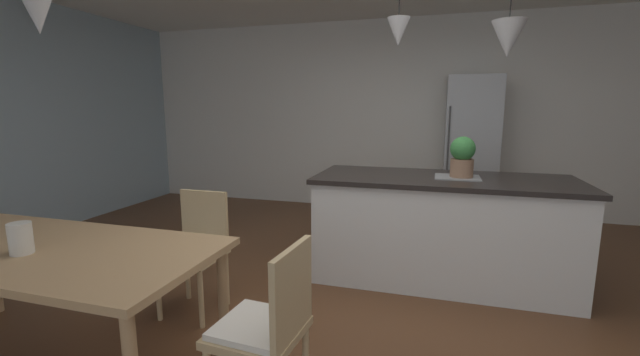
{
  "coord_description": "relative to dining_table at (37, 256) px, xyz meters",
  "views": [
    {
      "loc": [
        0.44,
        -2.63,
        1.47
      ],
      "look_at": [
        -0.33,
        -0.05,
        1.0
      ],
      "focal_mm": 22.43,
      "sensor_mm": 36.0,
      "label": 1
    }
  ],
  "objects": [
    {
      "name": "ground_plane",
      "position": [
        1.67,
        1.05,
        -0.68
      ],
      "size": [
        10.0,
        8.4,
        0.04
      ],
      "primitive_type": "cube",
      "color": "brown"
    },
    {
      "name": "wall_back_kitchen",
      "position": [
        1.67,
        4.31,
        0.69
      ],
      "size": [
        10.0,
        0.12,
        2.7
      ],
      "primitive_type": "cube",
      "color": "white",
      "rests_on": "ground_plane"
    },
    {
      "name": "dining_table",
      "position": [
        0.0,
        0.0,
        0.0
      ],
      "size": [
        2.02,
        0.9,
        0.72
      ],
      "color": "tan",
      "rests_on": "ground_plane"
    },
    {
      "name": "chair_kitchen_end",
      "position": [
        1.38,
        -0.0,
        -0.19
      ],
      "size": [
        0.43,
        0.43,
        0.87
      ],
      "color": "tan",
      "rests_on": "ground_plane"
    },
    {
      "name": "chair_far_right",
      "position": [
        0.46,
        0.82,
        -0.19
      ],
      "size": [
        0.4,
        0.4,
        0.87
      ],
      "color": "tan",
      "rests_on": "ground_plane"
    },
    {
      "name": "kitchen_island",
      "position": [
        2.17,
        1.88,
        -0.2
      ],
      "size": [
        2.13,
        0.89,
        0.91
      ],
      "color": "silver",
      "rests_on": "ground_plane"
    },
    {
      "name": "refrigerator",
      "position": [
        2.51,
        3.91,
        0.28
      ],
      "size": [
        0.65,
        0.67,
        1.87
      ],
      "color": "#B2B5B7",
      "rests_on": "ground_plane"
    },
    {
      "name": "pendant_over_table",
      "position": [
        0.13,
        0.07,
        1.32
      ],
      "size": [
        0.21,
        0.21,
        0.86
      ],
      "color": "black"
    },
    {
      "name": "pendant_over_island_main",
      "position": [
        1.75,
        1.88,
        1.43
      ],
      "size": [
        0.19,
        0.19,
        0.72
      ],
      "color": "black"
    },
    {
      "name": "pendant_over_island_aux",
      "position": [
        2.58,
        1.88,
        1.33
      ],
      "size": [
        0.26,
        0.26,
        0.84
      ],
      "color": "black"
    },
    {
      "name": "potted_plant_on_island",
      "position": [
        2.3,
        1.88,
        0.42
      ],
      "size": [
        0.2,
        0.2,
        0.34
      ],
      "color": "#8C664C",
      "rests_on": "kitchen_island"
    },
    {
      "name": "vase_on_dining_table",
      "position": [
        0.05,
        -0.11,
        0.15
      ],
      "size": [
        0.11,
        0.11,
        0.17
      ],
      "color": "silver",
      "rests_on": "dining_table"
    }
  ]
}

